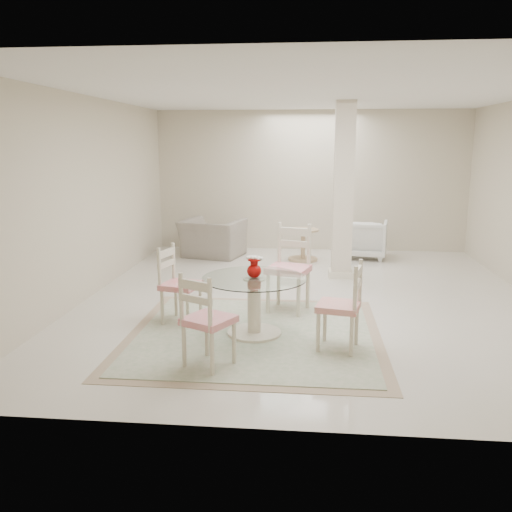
# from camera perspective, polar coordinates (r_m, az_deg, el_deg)

# --- Properties ---
(ground) EXTENTS (7.00, 7.00, 0.00)m
(ground) POSITION_cam_1_polar(r_m,az_deg,el_deg) (7.44, 5.57, -4.44)
(ground) COLOR silver
(ground) RESTS_ON ground
(room_shell) EXTENTS (6.02, 7.02, 2.71)m
(room_shell) POSITION_cam_1_polar(r_m,az_deg,el_deg) (7.15, 5.87, 9.98)
(room_shell) COLOR beige
(room_shell) RESTS_ON ground
(column) EXTENTS (0.30, 0.30, 2.70)m
(column) POSITION_cam_1_polar(r_m,az_deg,el_deg) (8.49, 9.18, 6.76)
(column) COLOR beige
(column) RESTS_ON ground
(area_rug) EXTENTS (2.77, 2.77, 0.02)m
(area_rug) POSITION_cam_1_polar(r_m,az_deg,el_deg) (6.03, -0.19, -8.25)
(area_rug) COLOR tan
(area_rug) RESTS_ON ground
(dining_table) EXTENTS (1.13, 1.13, 0.65)m
(dining_table) POSITION_cam_1_polar(r_m,az_deg,el_deg) (5.92, -0.19, -5.30)
(dining_table) COLOR beige
(dining_table) RESTS_ON ground
(red_vase) EXTENTS (0.18, 0.16, 0.24)m
(red_vase) POSITION_cam_1_polar(r_m,az_deg,el_deg) (5.81, -0.19, -1.20)
(red_vase) COLOR #A90605
(red_vase) RESTS_ON dining_table
(dining_chair_east) EXTENTS (0.49, 0.49, 1.02)m
(dining_chair_east) POSITION_cam_1_polar(r_m,az_deg,el_deg) (5.52, 9.37, -4.56)
(dining_chair_east) COLOR beige
(dining_chair_east) RESTS_ON ground
(dining_chair_north) EXTENTS (0.59, 0.59, 1.20)m
(dining_chair_north) POSITION_cam_1_polar(r_m,az_deg,el_deg) (6.76, 3.64, -0.55)
(dining_chair_north) COLOR beige
(dining_chair_north) RESTS_ON ground
(dining_chair_west) EXTENTS (0.49, 0.49, 1.01)m
(dining_chair_west) POSITION_cam_1_polar(r_m,az_deg,el_deg) (6.37, -8.43, -2.36)
(dining_chair_west) COLOR beige
(dining_chair_west) RESTS_ON ground
(dining_chair_south) EXTENTS (0.55, 0.55, 1.02)m
(dining_chair_south) POSITION_cam_1_polar(r_m,az_deg,el_deg) (5.02, -5.48, -6.09)
(dining_chair_south) COLOR beige
(dining_chair_south) RESTS_ON ground
(recliner_taupe) EXTENTS (1.26, 1.17, 0.69)m
(recliner_taupe) POSITION_cam_1_polar(r_m,az_deg,el_deg) (10.07, -4.58, 1.88)
(recliner_taupe) COLOR gray
(recliner_taupe) RESTS_ON ground
(armchair_white) EXTENTS (0.86, 0.87, 0.70)m
(armchair_white) POSITION_cam_1_polar(r_m,az_deg,el_deg) (10.15, 11.45, 1.78)
(armchair_white) COLOR white
(armchair_white) RESTS_ON ground
(side_table) EXTENTS (0.55, 0.55, 0.57)m
(side_table) POSITION_cam_1_polar(r_m,az_deg,el_deg) (9.76, 4.97, 1.07)
(side_table) COLOR tan
(side_table) RESTS_ON ground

